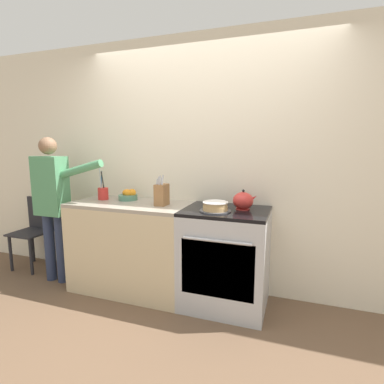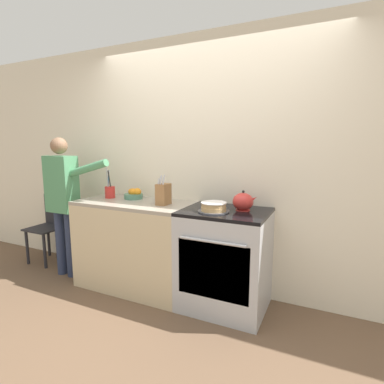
{
  "view_description": "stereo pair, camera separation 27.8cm",
  "coord_description": "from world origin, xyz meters",
  "views": [
    {
      "loc": [
        0.9,
        -2.31,
        1.52
      ],
      "look_at": [
        -0.01,
        0.28,
        1.08
      ],
      "focal_mm": 28.0,
      "sensor_mm": 36.0,
      "label": 1
    },
    {
      "loc": [
        1.16,
        -2.21,
        1.52
      ],
      "look_at": [
        -0.01,
        0.28,
        1.08
      ],
      "focal_mm": 28.0,
      "sensor_mm": 36.0,
      "label": 2
    }
  ],
  "objects": [
    {
      "name": "ground_plane",
      "position": [
        0.0,
        0.0,
        0.0
      ],
      "size": [
        16.0,
        16.0,
        0.0
      ],
      "primitive_type": "plane",
      "color": "brown"
    },
    {
      "name": "tea_kettle",
      "position": [
        0.45,
        0.38,
        1.01
      ],
      "size": [
        0.23,
        0.19,
        0.18
      ],
      "color": "red",
      "rests_on": "stove_range"
    },
    {
      "name": "layer_cake",
      "position": [
        0.23,
        0.21,
        0.97
      ],
      "size": [
        0.28,
        0.28,
        0.09
      ],
      "color": "#4C4C51",
      "rests_on": "stove_range"
    },
    {
      "name": "knife_block",
      "position": [
        -0.33,
        0.29,
        1.04
      ],
      "size": [
        0.1,
        0.15,
        0.3
      ],
      "color": "olive",
      "rests_on": "counter_cabinet"
    },
    {
      "name": "dining_chair",
      "position": [
        -2.14,
        0.45,
        0.5
      ],
      "size": [
        0.4,
        0.4,
        0.86
      ],
      "rotation": [
        0.0,
        0.0,
        -0.21
      ],
      "color": "#232328",
      "rests_on": "ground_plane"
    },
    {
      "name": "counter_cabinet",
      "position": [
        -0.69,
        0.31,
        0.46
      ],
      "size": [
        1.22,
        0.62,
        0.93
      ],
      "color": "beige",
      "rests_on": "ground_plane"
    },
    {
      "name": "person_baker",
      "position": [
        -1.58,
        0.18,
        0.95
      ],
      "size": [
        0.92,
        0.2,
        1.59
      ],
      "rotation": [
        0.0,
        0.0,
        -0.21
      ],
      "color": "#283351",
      "rests_on": "ground_plane"
    },
    {
      "name": "utensil_crock",
      "position": [
        -1.06,
        0.36,
        1.0
      ],
      "size": [
        0.11,
        0.11,
        0.34
      ],
      "color": "red",
      "rests_on": "counter_cabinet"
    },
    {
      "name": "stove_range",
      "position": [
        0.31,
        0.31,
        0.47
      ],
      "size": [
        0.77,
        0.65,
        0.93
      ],
      "color": "#B7BABF",
      "rests_on": "ground_plane"
    },
    {
      "name": "fruit_bowl",
      "position": [
        -0.79,
        0.43,
        0.98
      ],
      "size": [
        0.2,
        0.2,
        0.12
      ],
      "color": "#4C7F66",
      "rests_on": "counter_cabinet"
    },
    {
      "name": "wall_back",
      "position": [
        0.0,
        0.64,
        1.3
      ],
      "size": [
        8.0,
        0.04,
        2.6
      ],
      "color": "silver",
      "rests_on": "ground_plane"
    }
  ]
}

